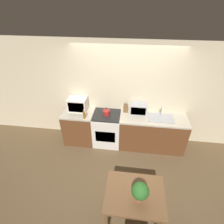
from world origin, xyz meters
TOP-DOWN VIEW (x-y plane):
  - ground_plane at (0.00, 0.00)m, footprint 16.00×16.00m
  - wall_back at (0.00, 1.03)m, footprint 10.00×0.06m
  - counter_left_run at (-1.15, 0.69)m, footprint 0.78×0.62m
  - counter_right_run at (0.73, 0.69)m, footprint 1.61×0.62m
  - stove_range at (-0.42, 0.69)m, footprint 0.68×0.62m
  - kettle at (-0.42, 0.68)m, footprint 0.17×0.17m
  - microwave at (-1.17, 0.81)m, footprint 0.45×0.34m
  - bottle at (-0.93, 0.47)m, footprint 0.06×0.06m
  - knife_block at (0.03, 0.86)m, footprint 0.12×0.08m
  - toaster_oven at (0.34, 0.85)m, footprint 0.40×0.25m
  - sink_basin at (0.89, 0.70)m, footprint 0.60×0.37m
  - dining_table at (0.32, -1.21)m, footprint 0.94×0.75m
  - potted_plant at (0.38, -1.29)m, footprint 0.26×0.26m

SIDE VIEW (x-z plane):
  - ground_plane at x=0.00m, z-range 0.00..0.00m
  - stove_range at x=-0.42m, z-range 0.00..0.90m
  - counter_left_run at x=-1.15m, z-range 0.00..0.90m
  - counter_right_run at x=0.73m, z-range 0.00..0.90m
  - dining_table at x=0.32m, z-range 0.28..1.04m
  - sink_basin at x=0.89m, z-range 0.79..1.03m
  - potted_plant at x=0.38m, z-range 0.79..1.13m
  - kettle at x=-0.42m, z-range 0.89..1.09m
  - bottle at x=-0.93m, z-range 0.87..1.12m
  - knife_block at x=0.03m, z-range 0.87..1.14m
  - toaster_oven at x=0.34m, z-range 0.90..1.16m
  - microwave at x=-1.17m, z-range 0.90..1.23m
  - wall_back at x=0.00m, z-range 0.00..2.60m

